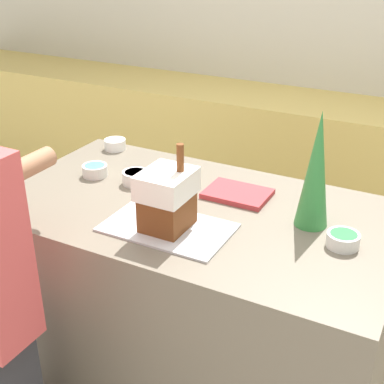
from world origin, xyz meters
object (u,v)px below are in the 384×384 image
(candy_bowl_near_tray_right, at_px, (136,177))
(cookbook, at_px, (237,194))
(baking_tray, at_px, (167,227))
(candy_bowl_front_corner, at_px, (95,170))
(candy_bowl_near_tray_left, at_px, (115,144))
(gingerbread_house, at_px, (166,198))
(candy_bowl_behind_tray, at_px, (343,239))
(decorative_tree, at_px, (316,170))

(candy_bowl_near_tray_right, xyz_separation_m, cookbook, (0.40, 0.09, -0.02))
(candy_bowl_near_tray_right, bearing_deg, baking_tray, -41.00)
(candy_bowl_near_tray_right, distance_m, candy_bowl_front_corner, 0.19)
(candy_bowl_near_tray_left, bearing_deg, gingerbread_house, -42.00)
(gingerbread_house, bearing_deg, candy_bowl_near_tray_left, 138.00)
(candy_bowl_behind_tray, height_order, cookbook, candy_bowl_behind_tray)
(decorative_tree, relative_size, candy_bowl_behind_tray, 3.86)
(candy_bowl_behind_tray, bearing_deg, candy_bowl_front_corner, 175.76)
(cookbook, bearing_deg, candy_bowl_near_tray_left, 165.01)
(candy_bowl_near_tray_right, distance_m, candy_bowl_near_tray_left, 0.40)
(decorative_tree, relative_size, candy_bowl_near_tray_left, 4.13)
(candy_bowl_front_corner, bearing_deg, decorative_tree, 1.01)
(candy_bowl_behind_tray, distance_m, candy_bowl_near_tray_right, 0.85)
(decorative_tree, bearing_deg, gingerbread_house, -148.81)
(baking_tray, bearing_deg, candy_bowl_front_corner, 153.54)
(candy_bowl_behind_tray, relative_size, candy_bowl_near_tray_left, 1.07)
(candy_bowl_behind_tray, bearing_deg, baking_tray, -163.63)
(candy_bowl_behind_tray, height_order, candy_bowl_near_tray_left, candy_bowl_near_tray_left)
(candy_bowl_front_corner, distance_m, cookbook, 0.60)
(gingerbread_house, distance_m, decorative_tree, 0.50)
(gingerbread_house, height_order, cookbook, gingerbread_house)
(candy_bowl_behind_tray, bearing_deg, gingerbread_house, -163.64)
(baking_tray, distance_m, candy_bowl_near_tray_right, 0.38)
(gingerbread_house, distance_m, candy_bowl_behind_tray, 0.58)
(candy_bowl_near_tray_left, bearing_deg, baking_tray, -42.04)
(candy_bowl_behind_tray, bearing_deg, candy_bowl_near_tray_right, 173.93)
(gingerbread_house, relative_size, candy_bowl_front_corner, 2.86)
(cookbook, bearing_deg, decorative_tree, -15.16)
(candy_bowl_near_tray_left, bearing_deg, candy_bowl_near_tray_right, -43.03)
(decorative_tree, bearing_deg, candy_bowl_behind_tray, -35.02)
(baking_tray, bearing_deg, decorative_tree, 31.20)
(candy_bowl_near_tray_left, distance_m, candy_bowl_front_corner, 0.30)
(candy_bowl_behind_tray, relative_size, candy_bowl_near_tray_right, 1.00)
(baking_tray, xyz_separation_m, gingerbread_house, (0.00, 0.00, 0.11))
(gingerbread_house, relative_size, cookbook, 1.23)
(gingerbread_house, bearing_deg, candy_bowl_near_tray_right, 139.07)
(candy_bowl_near_tray_right, relative_size, candy_bowl_near_tray_left, 1.07)
(decorative_tree, relative_size, candy_bowl_front_corner, 3.95)
(baking_tray, height_order, candy_bowl_behind_tray, candy_bowl_behind_tray)
(gingerbread_house, distance_m, candy_bowl_near_tray_left, 0.79)
(decorative_tree, distance_m, candy_bowl_behind_tray, 0.24)
(decorative_tree, bearing_deg, candy_bowl_front_corner, -178.99)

